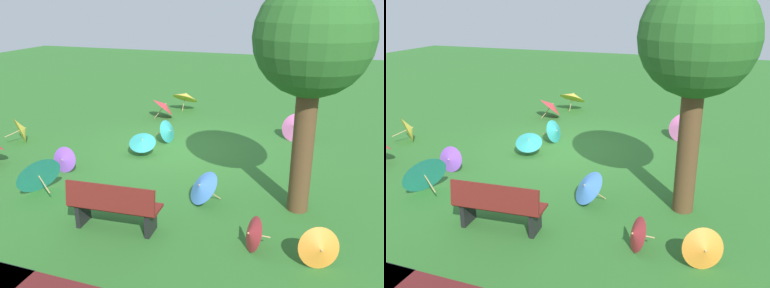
# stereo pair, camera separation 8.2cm
# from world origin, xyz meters

# --- Properties ---
(ground) EXTENTS (40.00, 40.00, 0.00)m
(ground) POSITION_xyz_m (0.00, 0.00, 0.00)
(ground) COLOR #2D6B28
(park_bench) EXTENTS (1.63, 0.59, 0.90)m
(park_bench) POSITION_xyz_m (-0.30, 4.19, 0.47)
(park_bench) COLOR maroon
(park_bench) RESTS_ON ground
(shade_tree) EXTENTS (2.02, 2.02, 4.20)m
(shade_tree) POSITION_xyz_m (-3.20, 2.38, 3.11)
(shade_tree) COLOR brown
(shade_tree) RESTS_ON ground
(parasol_pink_0) EXTENTS (0.97, 0.94, 0.81)m
(parasol_pink_0) POSITION_xyz_m (-2.69, -1.73, 0.40)
(parasol_pink_0) COLOR tan
(parasol_pink_0) RESTS_ON ground
(parasol_blue_0) EXTENTS (0.89, 0.90, 0.67)m
(parasol_blue_0) POSITION_xyz_m (-1.40, 2.76, 0.36)
(parasol_blue_0) COLOR tan
(parasol_blue_0) RESTS_ON ground
(parasol_purple_0) EXTENTS (0.60, 0.54, 0.60)m
(parasol_purple_0) POSITION_xyz_m (2.07, 2.33, 0.30)
(parasol_purple_0) COLOR tan
(parasol_purple_0) RESTS_ON ground
(parasol_yellow_0) EXTENTS (1.07, 1.06, 0.81)m
(parasol_yellow_0) POSITION_xyz_m (1.36, -3.88, 0.52)
(parasol_yellow_0) COLOR tan
(parasol_yellow_0) RESTS_ON ground
(parasol_teal_1) EXTENTS (0.85, 0.83, 0.59)m
(parasol_teal_1) POSITION_xyz_m (0.84, 0.73, 0.37)
(parasol_teal_1) COLOR tan
(parasol_teal_1) RESTS_ON ground
(parasol_yellow_1) EXTENTS (0.81, 0.76, 0.75)m
(parasol_yellow_1) POSITION_xyz_m (4.42, 0.92, 0.37)
(parasol_yellow_1) COLOR tan
(parasol_yellow_1) RESTS_ON ground
(parasol_red_0) EXTENTS (0.55, 0.63, 0.58)m
(parasol_red_0) POSITION_xyz_m (-2.64, 4.01, 0.29)
(parasol_red_0) COLOR tan
(parasol_red_0) RESTS_ON ground
(parasol_teal_3) EXTENTS (0.92, 1.08, 0.89)m
(parasol_teal_3) POSITION_xyz_m (1.88, 3.44, 0.44)
(parasol_teal_3) COLOR tan
(parasol_teal_3) RESTS_ON ground
(parasol_red_3) EXTENTS (1.08, 1.10, 0.75)m
(parasol_red_3) POSITION_xyz_m (1.68, -2.67, 0.42)
(parasol_red_3) COLOR tan
(parasol_red_3) RESTS_ON ground
(parasol_orange_1) EXTENTS (0.69, 0.63, 0.64)m
(parasol_orange_1) POSITION_xyz_m (-3.69, 4.13, 0.32)
(parasol_orange_1) COLOR tan
(parasol_orange_1) RESTS_ON ground
(parasol_teal_4) EXTENTS (0.62, 0.68, 0.64)m
(parasol_teal_4) POSITION_xyz_m (0.59, -0.42, 0.32)
(parasol_teal_4) COLOR tan
(parasol_teal_4) RESTS_ON ground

